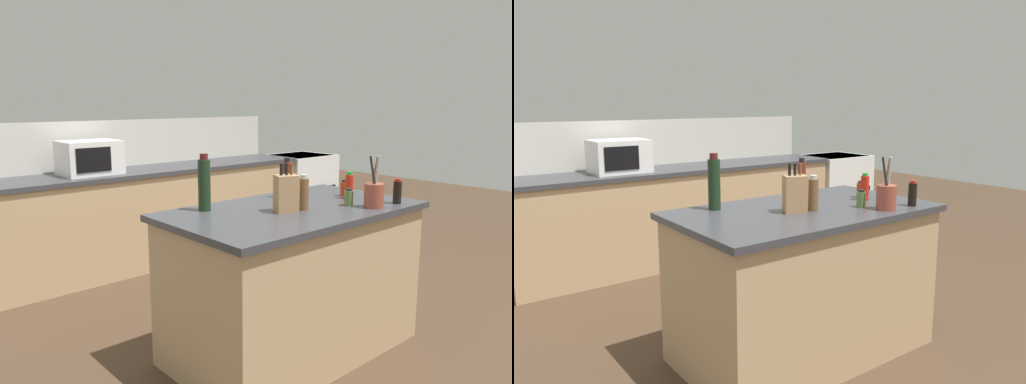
% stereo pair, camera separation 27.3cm
% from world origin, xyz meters
% --- Properties ---
extents(ground_plane, '(14.00, 14.00, 0.00)m').
position_xyz_m(ground_plane, '(0.00, 0.00, 0.00)').
color(ground_plane, '#473323').
extents(back_counter_run, '(3.33, 0.66, 0.94)m').
position_xyz_m(back_counter_run, '(0.30, 2.20, 0.47)').
color(back_counter_run, tan).
rests_on(back_counter_run, ground_plane).
extents(wall_backsplash, '(3.29, 0.03, 0.46)m').
position_xyz_m(wall_backsplash, '(0.30, 2.52, 1.17)').
color(wall_backsplash, beige).
rests_on(wall_backsplash, back_counter_run).
extents(kitchen_island, '(1.61, 0.91, 0.94)m').
position_xyz_m(kitchen_island, '(0.00, 0.00, 0.47)').
color(kitchen_island, tan).
rests_on(kitchen_island, ground_plane).
extents(range_oven, '(0.76, 0.65, 0.92)m').
position_xyz_m(range_oven, '(2.38, 2.20, 0.47)').
color(range_oven, white).
rests_on(range_oven, ground_plane).
extents(microwave, '(0.50, 0.39, 0.30)m').
position_xyz_m(microwave, '(-0.34, 2.20, 1.09)').
color(microwave, white).
rests_on(microwave, back_counter_run).
extents(knife_block, '(0.16, 0.14, 0.29)m').
position_xyz_m(knife_block, '(-0.12, -0.05, 1.05)').
color(knife_block, '#A87C54').
rests_on(knife_block, kitchen_island).
extents(utensil_crock, '(0.12, 0.12, 0.32)m').
position_xyz_m(utensil_crock, '(0.37, -0.32, 1.02)').
color(utensil_crock, brown).
rests_on(utensil_crock, kitchen_island).
extents(vinegar_bottle, '(0.06, 0.06, 0.27)m').
position_xyz_m(vinegar_bottle, '(0.19, 0.25, 1.07)').
color(vinegar_bottle, maroon).
rests_on(vinegar_bottle, kitchen_island).
extents(soy_sauce_bottle, '(0.05, 0.05, 0.16)m').
position_xyz_m(soy_sauce_bottle, '(0.59, -0.35, 1.02)').
color(soy_sauce_bottle, black).
rests_on(soy_sauce_bottle, kitchen_island).
extents(wine_bottle, '(0.08, 0.08, 0.34)m').
position_xyz_m(wine_bottle, '(-0.46, 0.30, 1.10)').
color(wine_bottle, black).
rests_on(wine_bottle, kitchen_island).
extents(hot_sauce_bottle, '(0.05, 0.05, 0.18)m').
position_xyz_m(hot_sauce_bottle, '(0.49, -0.04, 1.03)').
color(hot_sauce_bottle, red).
rests_on(hot_sauce_bottle, kitchen_island).
extents(spice_jar_oregano, '(0.06, 0.06, 0.11)m').
position_xyz_m(spice_jar_oregano, '(0.30, -0.19, 0.99)').
color(spice_jar_oregano, '#567038').
rests_on(spice_jar_oregano, kitchen_island).
extents(spice_jar_paprika, '(0.06, 0.06, 0.11)m').
position_xyz_m(spice_jar_paprika, '(0.54, 0.04, 0.99)').
color(spice_jar_paprika, '#B73D1E').
rests_on(spice_jar_paprika, kitchen_island).
extents(pepper_grinder, '(0.06, 0.06, 0.21)m').
position_xyz_m(pepper_grinder, '(-0.00, -0.08, 1.04)').
color(pepper_grinder, brown).
rests_on(pepper_grinder, kitchen_island).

